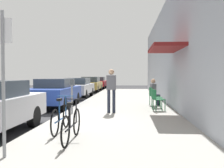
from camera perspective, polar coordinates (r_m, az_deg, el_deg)
name	(u,v)px	position (r m, az deg, el deg)	size (l,w,h in m)	color
ground_plane	(53,121)	(8.85, -13.34, -8.32)	(60.00, 60.00, 0.00)	#2D2D30
sidewalk_slab	(121,112)	(10.42, 2.03, -6.37)	(4.50, 32.00, 0.12)	#9E9B93
building_facade	(180,46)	(10.56, 15.30, 8.33)	(1.40, 32.00, 5.51)	#999EA8
parked_car_1	(55,92)	(12.65, -13.01, -1.84)	(1.80, 4.40, 1.41)	navy
parked_car_2	(78,87)	(17.81, -7.94, -0.74)	(1.80, 4.40, 1.39)	#B7B7BC
parked_car_3	(91,84)	(23.61, -4.94, -0.02)	(1.80, 4.40, 1.43)	#A58433
parked_car_4	(98,82)	(29.12, -3.21, 0.35)	(1.80, 4.40, 1.38)	maroon
parking_meter	(72,94)	(9.43, -9.22, -2.22)	(0.12, 0.10, 1.32)	slate
street_sign	(3,72)	(4.77, -23.74, 2.52)	(0.32, 0.06, 2.60)	gray
bicycle_0	(72,125)	(5.64, -9.27, -9.29)	(0.46, 1.71, 0.90)	black
bicycle_1	(61,118)	(6.59, -11.63, -7.66)	(0.46, 1.71, 0.90)	black
cafe_chair_0	(157,98)	(10.39, 10.35, -3.29)	(0.53, 0.53, 0.87)	#14592D
cafe_chair_1	(155,97)	(11.25, 9.86, -2.88)	(0.46, 0.46, 0.87)	#14592D
cafe_chair_2	(153,95)	(12.17, 9.44, -2.51)	(0.52, 0.52, 0.87)	#14592D
seated_patron_2	(154,91)	(12.17, 9.71, -1.60)	(0.48, 0.42, 1.29)	#232838
pedestrian_standing	(111,87)	(9.62, -0.16, -0.73)	(0.36, 0.22, 1.70)	#232838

